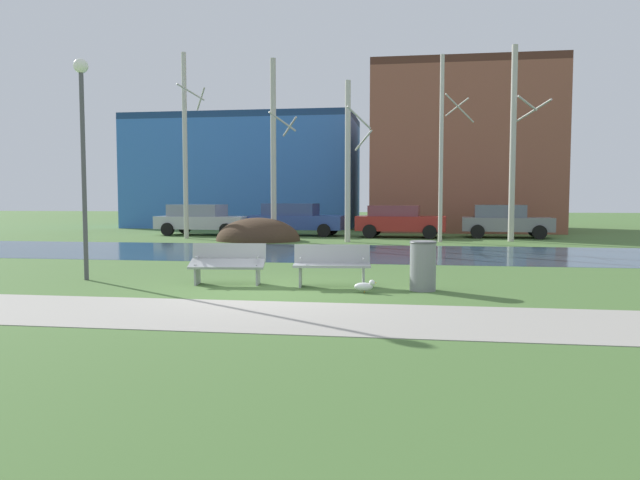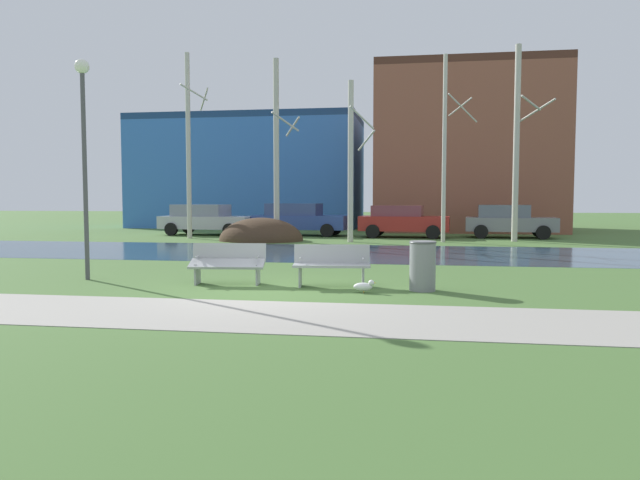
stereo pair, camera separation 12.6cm
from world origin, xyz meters
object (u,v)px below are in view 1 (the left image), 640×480
at_px(parked_van_nearest_silver, 202,219).
at_px(parked_sedan_second_blue, 296,219).
at_px(parked_wagon_fourth_grey, 505,221).
at_px(bench_left, 228,262).
at_px(seagull, 365,286).
at_px(bench_right, 332,264).
at_px(parked_hatch_third_red, 399,221).
at_px(streetlamp, 83,132).
at_px(trash_bin, 423,265).

relative_size(parked_van_nearest_silver, parked_sedan_second_blue, 1.01).
bearing_deg(parked_wagon_fourth_grey, parked_van_nearest_silver, -179.75).
relative_size(bench_left, parked_sedan_second_blue, 0.35).
bearing_deg(seagull, bench_right, 134.81).
height_order(bench_right, parked_wagon_fourth_grey, parked_wagon_fourth_grey).
height_order(bench_right, seagull, bench_right).
height_order(parked_van_nearest_silver, parked_sedan_second_blue, parked_sedan_second_blue).
relative_size(bench_left, seagull, 3.74).
xyz_separation_m(parked_sedan_second_blue, parked_hatch_third_red, (5.13, -0.65, -0.03)).
relative_size(bench_left, parked_hatch_third_red, 0.38).
xyz_separation_m(seagull, streetlamp, (-6.37, 0.93, 3.20)).
bearing_deg(parked_sedan_second_blue, bench_right, -76.75).
distance_m(trash_bin, seagull, 1.28).
height_order(seagull, parked_hatch_third_red, parked_hatch_third_red).
distance_m(trash_bin, parked_hatch_third_red, 16.46).
xyz_separation_m(seagull, parked_hatch_third_red, (0.42, 16.92, 0.67)).
height_order(trash_bin, parked_sedan_second_blue, parked_sedan_second_blue).
bearing_deg(streetlamp, bench_right, -1.85).
height_order(bench_left, parked_wagon_fourth_grey, parked_wagon_fourth_grey).
distance_m(bench_right, streetlamp, 6.32).
bearing_deg(streetlamp, parked_wagon_fourth_grey, 54.56).
bearing_deg(seagull, parked_van_nearest_silver, 118.68).
height_order(seagull, parked_wagon_fourth_grey, parked_wagon_fourth_grey).
relative_size(bench_right, seagull, 3.74).
distance_m(streetlamp, parked_sedan_second_blue, 16.91).
height_order(parked_van_nearest_silver, parked_hatch_third_red, parked_van_nearest_silver).
bearing_deg(parked_wagon_fourth_grey, parked_hatch_third_red, -174.82).
bearing_deg(parked_wagon_fourth_grey, bench_right, -110.06).
distance_m(bench_left, streetlamp, 4.42).
relative_size(seagull, streetlamp, 0.09).
height_order(seagull, parked_van_nearest_silver, parked_van_nearest_silver).
height_order(trash_bin, parked_van_nearest_silver, parked_van_nearest_silver).
height_order(bench_left, parked_van_nearest_silver, parked_van_nearest_silver).
height_order(trash_bin, streetlamp, streetlamp).
bearing_deg(parked_wagon_fourth_grey, seagull, -107.04).
bearing_deg(parked_wagon_fourth_grey, trash_bin, -103.95).
xyz_separation_m(bench_left, bench_right, (2.26, 0.00, 0.00)).
height_order(bench_right, streetlamp, streetlamp).
relative_size(trash_bin, parked_van_nearest_silver, 0.21).
relative_size(trash_bin, streetlamp, 0.20).
bearing_deg(bench_left, parked_wagon_fourth_grey, 63.39).
bearing_deg(trash_bin, parked_hatch_third_red, 92.46).
height_order(trash_bin, parked_wagon_fourth_grey, parked_wagon_fourth_grey).
relative_size(bench_right, parked_hatch_third_red, 0.38).
xyz_separation_m(bench_right, streetlamp, (-5.63, 0.18, 2.86)).
bearing_deg(seagull, streetlamp, 171.68).
bearing_deg(parked_hatch_third_red, trash_bin, -87.54).
xyz_separation_m(parked_van_nearest_silver, parked_sedan_second_blue, (4.76, 0.27, 0.02)).
height_order(streetlamp, parked_sedan_second_blue, streetlamp).
xyz_separation_m(bench_left, parked_van_nearest_silver, (-6.46, 16.55, 0.34)).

